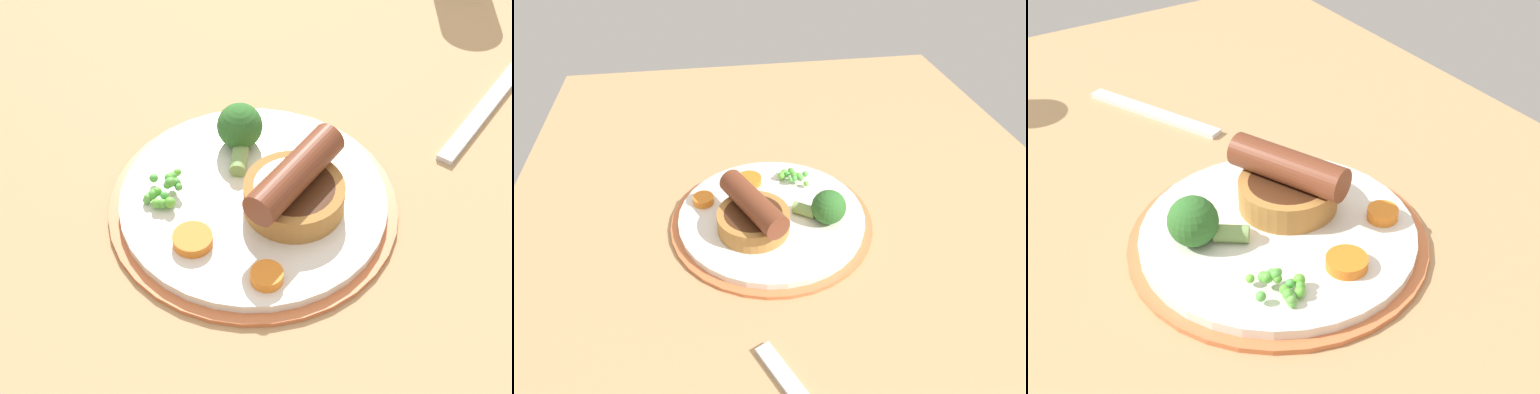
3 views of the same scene
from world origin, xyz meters
TOP-DOWN VIEW (x-y plane):
  - dining_table at (0.00, 0.00)cm, footprint 110.00×80.00cm
  - dinner_plate at (1.62, 4.13)cm, footprint 26.25×26.25cm
  - sausage_pudding at (-0.98, 6.82)cm, footprint 11.37×8.99cm
  - pea_pile at (8.41, 0.06)cm, footprint 4.53×4.38cm
  - broccoli_floret_far at (-0.69, -2.55)cm, footprint 5.26×6.13cm
  - carrot_slice_0 at (5.23, 12.78)cm, footprint 3.89×3.89cm
  - carrot_slice_1 at (8.76, 6.22)cm, footprint 4.07×4.07cm
  - fork at (-25.27, 4.28)cm, footprint 16.98×9.07cm

SIDE VIEW (x-z plane):
  - dining_table at x=0.00cm, z-range 0.00..3.00cm
  - fork at x=-25.27cm, z-range 3.00..3.60cm
  - dinner_plate at x=1.62cm, z-range 2.87..4.27cm
  - carrot_slice_1 at x=8.76cm, z-range 4.40..5.36cm
  - carrot_slice_0 at x=5.23cm, z-range 4.40..5.44cm
  - pea_pile at x=8.41cm, z-range 4.43..6.31cm
  - broccoli_floret_far at x=-0.69cm, z-range 4.29..8.66cm
  - sausage_pudding at x=-0.98cm, z-range 3.82..9.54cm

